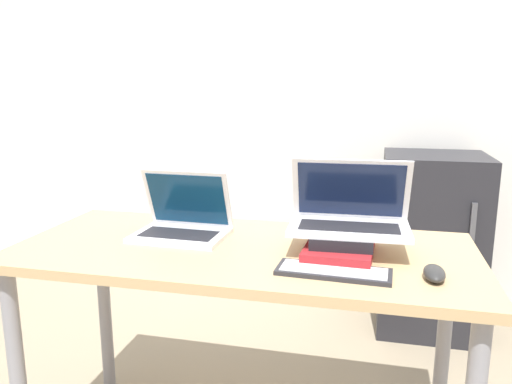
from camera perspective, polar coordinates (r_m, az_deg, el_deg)
The scene contains 8 objects.
wall_back at distance 2.99m, azimuth 6.02°, elevation 13.51°, with size 8.00×0.05×2.70m.
desk at distance 1.62m, azimuth -1.50°, elevation -9.51°, with size 1.44×0.64×0.77m.
laptop_left at distance 1.71m, azimuth -8.37°, elevation -3.49°, with size 0.31×0.23×0.22m.
book_stack at distance 1.53m, azimuth 9.63°, elevation -5.90°, with size 0.21×0.29×0.07m.
laptop_on_books at distance 1.54m, azimuth 10.63°, elevation -2.59°, with size 0.37×0.23×0.21m.
wireless_keyboard at distance 1.38m, azimuth 8.85°, elevation -8.97°, with size 0.31×0.13×0.01m.
mouse at distance 1.41m, azimuth 19.71°, elevation -8.73°, with size 0.06×0.11×0.03m.
mini_fridge at distance 2.78m, azimuth 19.27°, elevation -5.50°, with size 0.51×0.50×0.93m.
Camera 1 is at (0.39, -1.13, 1.27)m, focal length 35.00 mm.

